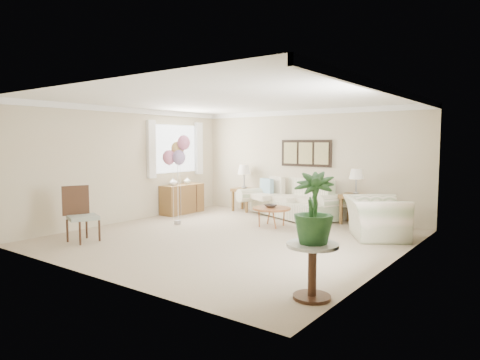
{
  "coord_description": "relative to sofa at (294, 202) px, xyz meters",
  "views": [
    {
      "loc": [
        4.9,
        -6.35,
        1.81
      ],
      "look_at": [
        -0.25,
        0.6,
        1.05
      ],
      "focal_mm": 32.0,
      "sensor_mm": 36.0,
      "label": 1
    }
  ],
  "objects": [
    {
      "name": "ground_plane",
      "position": [
        0.18,
        -2.71,
        -0.37
      ],
      "size": [
        6.0,
        6.0,
        0.0
      ],
      "primitive_type": "plane",
      "color": "tan"
    },
    {
      "name": "room_shell",
      "position": [
        0.07,
        -2.62,
        1.25
      ],
      "size": [
        6.04,
        6.04,
        2.6
      ],
      "color": "beige",
      "rests_on": "ground"
    },
    {
      "name": "wall_art_triptych",
      "position": [
        0.18,
        0.25,
        1.18
      ],
      "size": [
        1.35,
        0.06,
        0.65
      ],
      "color": "black",
      "rests_on": "ground"
    },
    {
      "name": "sofa",
      "position": [
        0.0,
        0.0,
        0.0
      ],
      "size": [
        2.89,
        1.79,
        0.94
      ],
      "color": "#F0DFC8",
      "rests_on": "ground"
    },
    {
      "name": "end_table_left",
      "position": [
        -1.51,
        0.03,
        0.13
      ],
      "size": [
        0.55,
        0.5,
        0.6
      ],
      "color": "brown",
      "rests_on": "ground"
    },
    {
      "name": "end_table_right",
      "position": [
        1.55,
        0.01,
        0.19
      ],
      "size": [
        0.61,
        0.56,
        0.67
      ],
      "color": "brown",
      "rests_on": "ground"
    },
    {
      "name": "lamp_left",
      "position": [
        -1.51,
        0.03,
        0.71
      ],
      "size": [
        0.35,
        0.35,
        0.62
      ],
      "color": "gray",
      "rests_on": "end_table_left"
    },
    {
      "name": "lamp_right",
      "position": [
        1.55,
        0.01,
        0.73
      ],
      "size": [
        0.32,
        0.32,
        0.56
      ],
      "color": "gray",
      "rests_on": "end_table_right"
    },
    {
      "name": "coffee_table",
      "position": [
        0.2,
        -1.33,
        0.01
      ],
      "size": [
        0.82,
        0.82,
        0.41
      ],
      "color": "#9C5431",
      "rests_on": "ground"
    },
    {
      "name": "decor_bowl",
      "position": [
        0.18,
        -1.34,
        0.07
      ],
      "size": [
        0.34,
        0.34,
        0.06
      ],
      "primitive_type": "imported",
      "rotation": [
        0.0,
        0.0,
        -0.41
      ],
      "color": "#2F2925",
      "rests_on": "coffee_table"
    },
    {
      "name": "armchair",
      "position": [
        2.38,
        -1.1,
        0.02
      ],
      "size": [
        1.52,
        1.57,
        0.78
      ],
      "primitive_type": "imported",
      "rotation": [
        0.0,
        0.0,
        2.14
      ],
      "color": "#F0DFC8",
      "rests_on": "ground"
    },
    {
      "name": "side_table",
      "position": [
        2.88,
        -4.69,
        0.12
      ],
      "size": [
        0.6,
        0.6,
        0.65
      ],
      "color": "silver",
      "rests_on": "ground"
    },
    {
      "name": "potted_plant",
      "position": [
        2.88,
        -4.69,
        0.69
      ],
      "size": [
        0.59,
        0.59,
        0.82
      ],
      "primitive_type": "imported",
      "rotation": [
        0.0,
        0.0,
        0.35
      ],
      "color": "#214D29",
      "rests_on": "side_table"
    },
    {
      "name": "accent_chair",
      "position": [
        -1.88,
        -4.58,
        0.16
      ],
      "size": [
        0.65,
        0.64,
        1.02
      ],
      "color": "gray",
      "rests_on": "ground"
    },
    {
      "name": "credenza",
      "position": [
        -2.58,
        -1.21,
        -0.0
      ],
      "size": [
        0.46,
        1.2,
        0.74
      ],
      "color": "brown",
      "rests_on": "ground"
    },
    {
      "name": "vase_white",
      "position": [
        -2.56,
        -1.54,
        0.46
      ],
      "size": [
        0.2,
        0.2,
        0.19
      ],
      "primitive_type": "imported",
      "rotation": [
        0.0,
        0.0,
        -0.07
      ],
      "color": "silver",
      "rests_on": "credenza"
    },
    {
      "name": "vase_sage",
      "position": [
        -2.56,
        -1.03,
        0.46
      ],
      "size": [
        0.22,
        0.22,
        0.18
      ],
      "primitive_type": "imported",
      "rotation": [
        0.0,
        0.0,
        0.3
      ],
      "color": "beige",
      "rests_on": "credenza"
    },
    {
      "name": "balloon_cluster",
      "position": [
        -1.61,
        -2.34,
        1.23
      ],
      "size": [
        0.56,
        0.47,
        1.97
      ],
      "color": "gray",
      "rests_on": "ground"
    }
  ]
}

